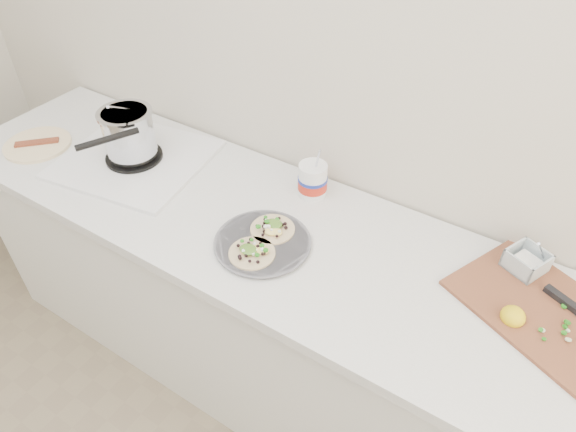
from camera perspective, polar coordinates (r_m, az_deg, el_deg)
The scene contains 6 objects.
counter at distance 2.04m, azimuth -3.39°, elevation -9.42°, with size 2.44×0.66×0.90m.
stove at distance 2.00m, azimuth -17.04°, elevation 7.82°, with size 0.59×0.56×0.25m.
taco_plate at distance 1.59m, azimuth -2.85°, elevation -2.76°, with size 0.30×0.30×0.04m.
tub at distance 1.75m, azimuth 2.81°, elevation 4.20°, with size 0.10×0.10×0.23m.
cutboard at distance 1.59m, azimuth 26.74°, elevation -8.74°, with size 0.56×0.49×0.07m.
bacon_plate at distance 2.26m, azimuth -26.07°, elevation 7.16°, with size 0.25×0.25×0.02m.
Camera 1 is at (0.80, 0.40, 2.02)m, focal length 32.00 mm.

